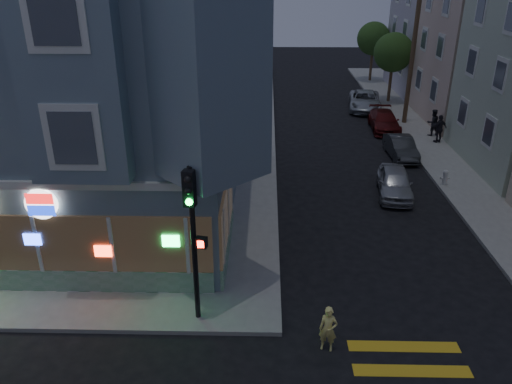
{
  "coord_description": "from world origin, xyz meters",
  "views": [
    {
      "loc": [
        2.5,
        -9.71,
        10.04
      ],
      "look_at": [
        2.12,
        6.6,
        2.63
      ],
      "focal_mm": 35.0,
      "sensor_mm": 36.0,
      "label": 1
    }
  ],
  "objects_px": {
    "pedestrian_b": "(440,129)",
    "parked_car_c": "(384,121)",
    "traffic_signal": "(193,222)",
    "street_tree_near": "(393,53)",
    "parked_car_a": "(395,182)",
    "street_tree_far": "(374,39)",
    "utility_pole": "(413,54)",
    "parked_car_d": "(365,101)",
    "fire_hydrant": "(445,177)",
    "pedestrian_a": "(433,122)",
    "running_child": "(328,329)",
    "parked_car_b": "(401,147)"
  },
  "relations": [
    {
      "from": "street_tree_near",
      "to": "parked_car_a",
      "type": "bearing_deg",
      "value": -101.44
    },
    {
      "from": "fire_hydrant",
      "to": "street_tree_far",
      "type": "bearing_deg",
      "value": 87.93
    },
    {
      "from": "running_child",
      "to": "fire_hydrant",
      "type": "height_order",
      "value": "running_child"
    },
    {
      "from": "street_tree_near",
      "to": "parked_car_b",
      "type": "height_order",
      "value": "street_tree_near"
    },
    {
      "from": "utility_pole",
      "to": "parked_car_d",
      "type": "bearing_deg",
      "value": 118.86
    },
    {
      "from": "pedestrian_b",
      "to": "fire_hydrant",
      "type": "distance_m",
      "value": 6.81
    },
    {
      "from": "utility_pole",
      "to": "parked_car_a",
      "type": "height_order",
      "value": "utility_pole"
    },
    {
      "from": "street_tree_far",
      "to": "pedestrian_a",
      "type": "height_order",
      "value": "street_tree_far"
    },
    {
      "from": "pedestrian_b",
      "to": "fire_hydrant",
      "type": "xyz_separation_m",
      "value": [
        -1.7,
        -6.58,
        -0.45
      ]
    },
    {
      "from": "utility_pole",
      "to": "pedestrian_a",
      "type": "height_order",
      "value": "utility_pole"
    },
    {
      "from": "pedestrian_b",
      "to": "parked_car_c",
      "type": "relative_size",
      "value": 0.4
    },
    {
      "from": "parked_car_c",
      "to": "fire_hydrant",
      "type": "xyz_separation_m",
      "value": [
        1.01,
        -9.45,
        -0.07
      ]
    },
    {
      "from": "street_tree_far",
      "to": "pedestrian_b",
      "type": "distance_m",
      "value": 18.52
    },
    {
      "from": "pedestrian_a",
      "to": "parked_car_b",
      "type": "bearing_deg",
      "value": 36.52
    },
    {
      "from": "traffic_signal",
      "to": "street_tree_near",
      "type": "bearing_deg",
      "value": 79.13
    },
    {
      "from": "running_child",
      "to": "parked_car_c",
      "type": "distance_m",
      "value": 21.92
    },
    {
      "from": "pedestrian_b",
      "to": "pedestrian_a",
      "type": "bearing_deg",
      "value": -113.49
    },
    {
      "from": "parked_car_b",
      "to": "parked_car_d",
      "type": "xyz_separation_m",
      "value": [
        -0.24,
        10.4,
        0.09
      ]
    },
    {
      "from": "running_child",
      "to": "parked_car_d",
      "type": "relative_size",
      "value": 0.28
    },
    {
      "from": "pedestrian_a",
      "to": "parked_car_d",
      "type": "distance_m",
      "value": 7.38
    },
    {
      "from": "parked_car_b",
      "to": "utility_pole",
      "type": "bearing_deg",
      "value": 72.59
    },
    {
      "from": "traffic_signal",
      "to": "parked_car_a",
      "type": "bearing_deg",
      "value": 62.05
    },
    {
      "from": "parked_car_d",
      "to": "parked_car_c",
      "type": "bearing_deg",
      "value": -77.97
    },
    {
      "from": "parked_car_c",
      "to": "traffic_signal",
      "type": "distance_m",
      "value": 22.5
    },
    {
      "from": "running_child",
      "to": "pedestrian_a",
      "type": "relative_size",
      "value": 0.84
    },
    {
      "from": "pedestrian_a",
      "to": "parked_car_c",
      "type": "xyz_separation_m",
      "value": [
        -2.71,
        1.5,
        -0.37
      ]
    },
    {
      "from": "street_tree_far",
      "to": "parked_car_c",
      "type": "height_order",
      "value": "street_tree_far"
    },
    {
      "from": "utility_pole",
      "to": "parked_car_b",
      "type": "relative_size",
      "value": 2.48
    },
    {
      "from": "street_tree_far",
      "to": "parked_car_a",
      "type": "distance_m",
      "value": 26.25
    },
    {
      "from": "pedestrian_a",
      "to": "street_tree_near",
      "type": "bearing_deg",
      "value": -100.74
    },
    {
      "from": "street_tree_near",
      "to": "running_child",
      "type": "bearing_deg",
      "value": -105.55
    },
    {
      "from": "utility_pole",
      "to": "street_tree_near",
      "type": "distance_m",
      "value": 6.06
    },
    {
      "from": "pedestrian_a",
      "to": "fire_hydrant",
      "type": "xyz_separation_m",
      "value": [
        -1.7,
        -7.95,
        -0.43
      ]
    },
    {
      "from": "parked_car_c",
      "to": "traffic_signal",
      "type": "xyz_separation_m",
      "value": [
        -9.85,
        -20.02,
        2.89
      ]
    },
    {
      "from": "parked_car_a",
      "to": "utility_pole",
      "type": "bearing_deg",
      "value": 81.68
    },
    {
      "from": "running_child",
      "to": "traffic_signal",
      "type": "distance_m",
      "value": 4.87
    },
    {
      "from": "parked_car_c",
      "to": "running_child",
      "type": "bearing_deg",
      "value": -103.4
    },
    {
      "from": "street_tree_near",
      "to": "pedestrian_b",
      "type": "distance_m",
      "value": 10.71
    },
    {
      "from": "street_tree_near",
      "to": "parked_car_a",
      "type": "xyz_separation_m",
      "value": [
        -3.6,
        -17.8,
        -3.29
      ]
    },
    {
      "from": "street_tree_near",
      "to": "fire_hydrant",
      "type": "relative_size",
      "value": 6.83
    },
    {
      "from": "running_child",
      "to": "pedestrian_b",
      "type": "distance_m",
      "value": 20.2
    },
    {
      "from": "parked_car_b",
      "to": "parked_car_d",
      "type": "distance_m",
      "value": 10.4
    },
    {
      "from": "parked_car_a",
      "to": "parked_car_c",
      "type": "xyz_separation_m",
      "value": [
        1.69,
        10.4,
        -0.02
      ]
    },
    {
      "from": "street_tree_far",
      "to": "parked_car_c",
      "type": "xyz_separation_m",
      "value": [
        -1.91,
        -15.4,
        -3.31
      ]
    },
    {
      "from": "street_tree_near",
      "to": "running_child",
      "type": "distance_m",
      "value": 29.74
    },
    {
      "from": "pedestrian_b",
      "to": "fire_hydrant",
      "type": "bearing_deg",
      "value": 52.03
    },
    {
      "from": "street_tree_far",
      "to": "parked_car_c",
      "type": "distance_m",
      "value": 15.86
    },
    {
      "from": "pedestrian_a",
      "to": "fire_hydrant",
      "type": "height_order",
      "value": "pedestrian_a"
    },
    {
      "from": "pedestrian_b",
      "to": "parked_car_d",
      "type": "bearing_deg",
      "value": -92.5
    },
    {
      "from": "street_tree_near",
      "to": "parked_car_c",
      "type": "xyz_separation_m",
      "value": [
        -1.91,
        -7.4,
        -3.31
      ]
    }
  ]
}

